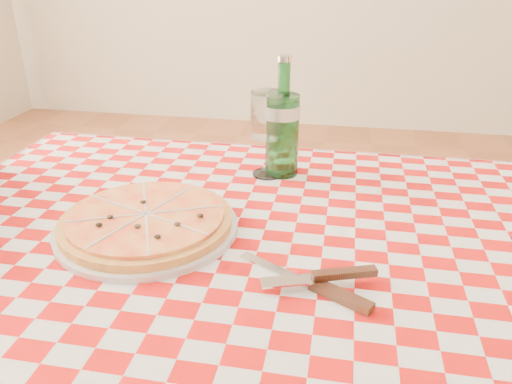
% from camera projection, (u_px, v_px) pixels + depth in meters
% --- Properties ---
extents(dining_table, '(1.20, 0.80, 0.75)m').
position_uv_depth(dining_table, '(261.00, 288.00, 0.88)').
color(dining_table, brown).
rests_on(dining_table, ground).
extents(tablecloth, '(1.30, 0.90, 0.01)m').
position_uv_depth(tablecloth, '(261.00, 242.00, 0.84)').
color(tablecloth, '#A00C09').
rests_on(tablecloth, dining_table).
extents(pizza_plate, '(0.41, 0.41, 0.04)m').
position_uv_depth(pizza_plate, '(146.00, 220.00, 0.86)').
color(pizza_plate, gold).
rests_on(pizza_plate, tablecloth).
extents(water_bottle, '(0.09, 0.09, 0.25)m').
position_uv_depth(water_bottle, '(283.00, 117.00, 1.04)').
color(water_bottle, '#196626').
rests_on(water_bottle, tablecloth).
extents(wine_glass, '(0.08, 0.08, 0.18)m').
position_uv_depth(wine_glass, '(268.00, 135.00, 1.05)').
color(wine_glass, silver).
rests_on(wine_glass, tablecloth).
extents(cutlery, '(0.24, 0.20, 0.03)m').
position_uv_depth(cutlery, '(312.00, 280.00, 0.72)').
color(cutlery, silver).
rests_on(cutlery, tablecloth).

